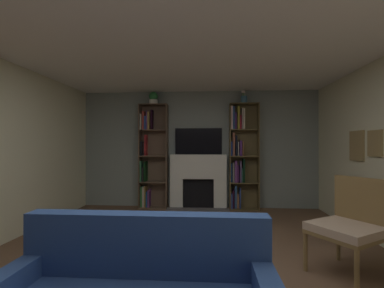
{
  "coord_description": "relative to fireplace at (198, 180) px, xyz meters",
  "views": [
    {
      "loc": [
        0.29,
        -2.65,
        1.35
      ],
      "look_at": [
        0.0,
        1.31,
        1.37
      ],
      "focal_mm": 25.47,
      "sensor_mm": 36.0,
      "label": 1
    }
  ],
  "objects": [
    {
      "name": "ground_plane",
      "position": [
        0.0,
        -3.18,
        -0.6
      ],
      "size": [
        7.89,
        7.89,
        0.0
      ],
      "primitive_type": "plane",
      "color": "brown"
    },
    {
      "name": "wall_back_accent",
      "position": [
        0.0,
        0.13,
        0.66
      ],
      "size": [
        5.21,
        0.06,
        2.53
      ],
      "primitive_type": "cube",
      "color": "gray",
      "rests_on": "ground_plane"
    },
    {
      "name": "ceiling",
      "position": [
        0.0,
        -3.18,
        1.96
      ],
      "size": [
        5.21,
        6.69,
        0.06
      ],
      "primitive_type": "cube",
      "color": "white",
      "rests_on": "wall_back_accent"
    },
    {
      "name": "fireplace",
      "position": [
        0.0,
        0.0,
        0.0
      ],
      "size": [
        1.3,
        0.5,
        1.15
      ],
      "color": "white",
      "rests_on": "ground_plane"
    },
    {
      "name": "tv",
      "position": [
        0.0,
        0.07,
        0.83
      ],
      "size": [
        1.01,
        0.06,
        0.57
      ],
      "primitive_type": "cube",
      "color": "black",
      "rests_on": "fireplace"
    },
    {
      "name": "bookshelf_left",
      "position": [
        -1.04,
        0.0,
        0.5
      ],
      "size": [
        0.61,
        0.28,
        2.23
      ],
      "color": "brown",
      "rests_on": "ground_plane"
    },
    {
      "name": "bookshelf_right",
      "position": [
        0.89,
        0.0,
        0.53
      ],
      "size": [
        0.61,
        0.27,
        2.23
      ],
      "color": "brown",
      "rests_on": "ground_plane"
    },
    {
      "name": "potted_plant",
      "position": [
        -0.97,
        -0.05,
        1.76
      ],
      "size": [
        0.19,
        0.19,
        0.27
      ],
      "color": "silver",
      "rests_on": "bookshelf_left"
    },
    {
      "name": "vase_with_flowers",
      "position": [
        0.96,
        -0.05,
        1.74
      ],
      "size": [
        0.13,
        0.13,
        0.27
      ],
      "color": "teal",
      "rests_on": "bookshelf_right"
    },
    {
      "name": "armchair",
      "position": [
        1.75,
        -2.86,
        -0.07
      ],
      "size": [
        0.84,
        0.83,
        1.0
      ],
      "color": "brown",
      "rests_on": "ground_plane"
    }
  ]
}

